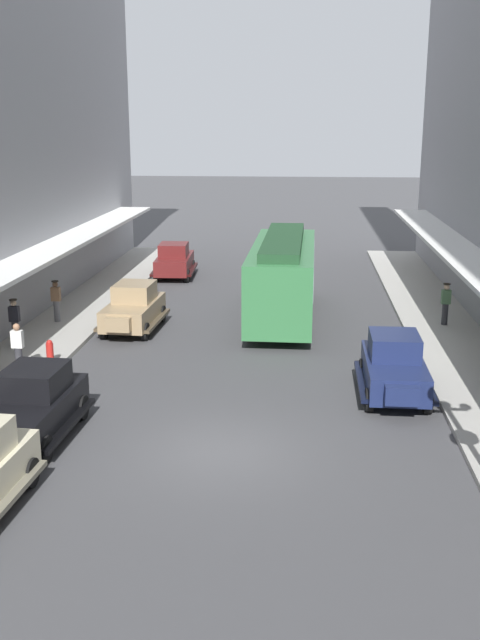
{
  "coord_description": "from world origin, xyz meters",
  "views": [
    {
      "loc": [
        1.98,
        -16.88,
        7.88
      ],
      "look_at": [
        0.0,
        6.0,
        1.8
      ],
      "focal_mm": 41.61,
      "sensor_mm": 36.0,
      "label": 1
    }
  ],
  "objects_px": {
    "parked_car_2": "(174,260)",
    "pedestrian_1": "(446,303)",
    "parked_car_0": "(394,365)",
    "pedestrian_4": "(15,321)",
    "parked_car_4": "(33,403)",
    "fire_hydrant": "(50,352)",
    "pedestrian_3": "(18,348)",
    "parked_car_1": "(133,307)",
    "pedestrian_0": "(56,300)",
    "streetcar": "(283,274)"
  },
  "relations": [
    {
      "from": "streetcar",
      "to": "pedestrian_1",
      "type": "relative_size",
      "value": 5.77
    },
    {
      "from": "streetcar",
      "to": "pedestrian_3",
      "type": "height_order",
      "value": "streetcar"
    },
    {
      "from": "pedestrian_4",
      "to": "parked_car_1",
      "type": "bearing_deg",
      "value": 37.01
    },
    {
      "from": "parked_car_1",
      "to": "parked_car_4",
      "type": "relative_size",
      "value": 1.0
    },
    {
      "from": "parked_car_2",
      "to": "pedestrian_0",
      "type": "bearing_deg",
      "value": -107.16
    },
    {
      "from": "pedestrian_4",
      "to": "parked_car_0",
      "type": "bearing_deg",
      "value": -15.84
    },
    {
      "from": "streetcar",
      "to": "pedestrian_4",
      "type": "height_order",
      "value": "streetcar"
    },
    {
      "from": "parked_car_4",
      "to": "pedestrian_3",
      "type": "relative_size",
      "value": 2.63
    },
    {
      "from": "fire_hydrant",
      "to": "parked_car_4",
      "type": "bearing_deg",
      "value": -75.08
    },
    {
      "from": "parked_car_0",
      "to": "pedestrian_1",
      "type": "relative_size",
      "value": 2.56
    },
    {
      "from": "parked_car_2",
      "to": "parked_car_4",
      "type": "relative_size",
      "value": 1.0
    },
    {
      "from": "parked_car_2",
      "to": "pedestrian_4",
      "type": "relative_size",
      "value": 2.59
    },
    {
      "from": "parked_car_0",
      "to": "parked_car_4",
      "type": "xyz_separation_m",
      "value": [
        -9.62,
        -3.96,
        0.0
      ]
    },
    {
      "from": "pedestrian_1",
      "to": "pedestrian_4",
      "type": "relative_size",
      "value": 1.0
    },
    {
      "from": "fire_hydrant",
      "to": "pedestrian_0",
      "type": "bearing_deg",
      "value": 106.1
    },
    {
      "from": "pedestrian_0",
      "to": "pedestrian_3",
      "type": "relative_size",
      "value": 1.02
    },
    {
      "from": "parked_car_1",
      "to": "pedestrian_0",
      "type": "distance_m",
      "value": 3.3
    },
    {
      "from": "pedestrian_1",
      "to": "fire_hydrant",
      "type": "bearing_deg",
      "value": -156.06
    },
    {
      "from": "parked_car_1",
      "to": "pedestrian_3",
      "type": "height_order",
      "value": "parked_car_1"
    },
    {
      "from": "parked_car_2",
      "to": "pedestrian_1",
      "type": "bearing_deg",
      "value": -36.26
    },
    {
      "from": "parked_car_1",
      "to": "streetcar",
      "type": "relative_size",
      "value": 0.45
    },
    {
      "from": "streetcar",
      "to": "parked_car_1",
      "type": "bearing_deg",
      "value": -159.2
    },
    {
      "from": "parked_car_1",
      "to": "pedestrian_4",
      "type": "distance_m",
      "value": 4.65
    },
    {
      "from": "pedestrian_1",
      "to": "parked_car_2",
      "type": "bearing_deg",
      "value": 143.74
    },
    {
      "from": "parked_car_0",
      "to": "pedestrian_3",
      "type": "bearing_deg",
      "value": 177.13
    },
    {
      "from": "fire_hydrant",
      "to": "pedestrian_3",
      "type": "distance_m",
      "value": 1.29
    },
    {
      "from": "pedestrian_1",
      "to": "pedestrian_4",
      "type": "distance_m",
      "value": 16.5
    },
    {
      "from": "parked_car_4",
      "to": "pedestrian_0",
      "type": "height_order",
      "value": "parked_car_4"
    },
    {
      "from": "parked_car_1",
      "to": "streetcar",
      "type": "height_order",
      "value": "streetcar"
    },
    {
      "from": "parked_car_4",
      "to": "pedestrian_1",
      "type": "height_order",
      "value": "parked_car_4"
    },
    {
      "from": "pedestrian_1",
      "to": "pedestrian_0",
      "type": "bearing_deg",
      "value": -176.91
    },
    {
      "from": "parked_car_0",
      "to": "pedestrian_1",
      "type": "bearing_deg",
      "value": 69.72
    },
    {
      "from": "fire_hydrant",
      "to": "pedestrian_0",
      "type": "xyz_separation_m",
      "value": [
        -1.55,
        5.37,
        0.45
      ]
    },
    {
      "from": "fire_hydrant",
      "to": "pedestrian_3",
      "type": "relative_size",
      "value": 0.5
    },
    {
      "from": "parked_car_1",
      "to": "pedestrian_3",
      "type": "distance_m",
      "value": 6.39
    },
    {
      "from": "fire_hydrant",
      "to": "pedestrian_4",
      "type": "relative_size",
      "value": 0.49
    },
    {
      "from": "parked_car_2",
      "to": "pedestrian_1",
      "type": "xyz_separation_m",
      "value": [
        12.46,
        -9.14,
        0.07
      ]
    },
    {
      "from": "fire_hydrant",
      "to": "pedestrian_0",
      "type": "relative_size",
      "value": 0.49
    },
    {
      "from": "fire_hydrant",
      "to": "pedestrian_1",
      "type": "bearing_deg",
      "value": 23.94
    },
    {
      "from": "parked_car_0",
      "to": "parked_car_2",
      "type": "bearing_deg",
      "value": 119.44
    },
    {
      "from": "pedestrian_0",
      "to": "pedestrian_4",
      "type": "relative_size",
      "value": 1.0
    },
    {
      "from": "streetcar",
      "to": "pedestrian_4",
      "type": "relative_size",
      "value": 5.77
    },
    {
      "from": "parked_car_1",
      "to": "parked_car_0",
      "type": "bearing_deg",
      "value": -34.78
    },
    {
      "from": "parked_car_2",
      "to": "streetcar",
      "type": "xyz_separation_m",
      "value": [
        5.98,
        -8.24,
        0.96
      ]
    },
    {
      "from": "pedestrian_1",
      "to": "pedestrian_3",
      "type": "bearing_deg",
      "value": -153.75
    },
    {
      "from": "parked_car_2",
      "to": "fire_hydrant",
      "type": "distance_m",
      "value": 15.43
    },
    {
      "from": "pedestrian_0",
      "to": "streetcar",
      "type": "bearing_deg",
      "value": 10.83
    },
    {
      "from": "parked_car_0",
      "to": "pedestrian_4",
      "type": "distance_m",
      "value": 13.61
    },
    {
      "from": "parked_car_0",
      "to": "parked_car_2",
      "type": "xyz_separation_m",
      "value": [
        -9.57,
        16.96,
        0.0
      ]
    },
    {
      "from": "pedestrian_3",
      "to": "pedestrian_4",
      "type": "bearing_deg",
      "value": 112.97
    }
  ]
}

